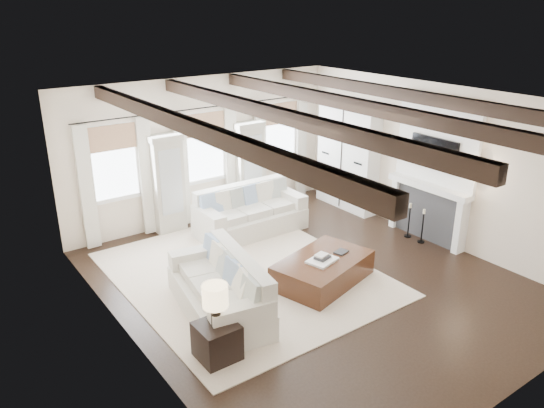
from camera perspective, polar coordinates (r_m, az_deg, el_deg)
ground at (r=9.58m, az=4.14°, el=-8.24°), size 7.50×7.50×0.00m
room_shell at (r=9.93m, az=4.44°, el=4.67°), size 6.54×7.54×3.22m
area_rug at (r=9.78m, az=-3.02°, el=-7.50°), size 4.13×4.93×0.02m
sofa_back at (r=11.37m, az=-2.50°, el=-1.03°), size 2.34×1.08×1.00m
sofa_left at (r=8.51m, az=-5.32°, el=-9.26°), size 1.39×2.40×0.97m
ottoman at (r=9.46m, az=5.48°, el=-7.12°), size 1.96×1.50×0.46m
tray at (r=9.25m, az=5.41°, el=-6.06°), size 0.58×0.50×0.04m
book_lower at (r=9.27m, az=5.45°, el=-5.73°), size 0.30×0.26×0.04m
book_upper at (r=9.27m, az=5.34°, el=-5.48°), size 0.26×0.22×0.03m
book_loose at (r=9.60m, az=7.45°, el=-5.13°), size 0.28×0.24×0.03m
side_table_front at (r=7.60m, az=-5.93°, el=-14.49°), size 0.54×0.54×0.54m
lamp_front at (r=7.22m, az=-6.14°, el=-10.04°), size 0.36×0.36×0.61m
side_table_back at (r=11.67m, az=-11.43°, el=-1.40°), size 0.41×0.41×0.62m
lamp_back at (r=11.41m, az=-11.70°, el=2.05°), size 0.37×0.37×0.64m
candlestick_near at (r=11.31m, az=15.86°, el=-2.57°), size 0.15×0.15×0.73m
candlestick_far at (r=11.50m, az=14.50°, el=-1.98°), size 0.15×0.15×0.75m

